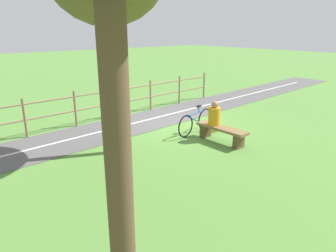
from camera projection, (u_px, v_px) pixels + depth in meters
name	position (u px, v px, depth m)	size (l,w,h in m)	color
ground_plane	(177.00, 124.00, 11.17)	(80.00, 80.00, 0.00)	#548438
paved_path	(59.00, 142.00, 9.41)	(2.22, 36.00, 0.02)	#565454
path_centre_line	(59.00, 142.00, 9.40)	(0.10, 32.00, 0.00)	silver
bench	(222.00, 132.00, 9.33)	(1.72, 0.48, 0.49)	brown
person_seated	(214.00, 115.00, 9.41)	(0.39, 0.39, 0.76)	orange
bicycle	(196.00, 122.00, 10.13)	(0.34, 1.80, 0.92)	black
backpack	(213.00, 127.00, 10.33)	(0.26, 0.34, 0.37)	olive
fence_roadside	(116.00, 99.00, 11.86)	(0.58, 10.37, 1.27)	#847051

